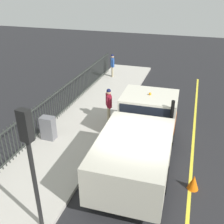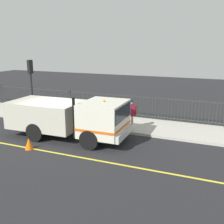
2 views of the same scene
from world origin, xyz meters
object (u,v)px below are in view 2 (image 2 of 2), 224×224
(traffic_light_near, at_px, (31,77))
(utility_cabinet, at_px, (106,109))
(traffic_cone, at_px, (29,144))
(work_truck, at_px, (73,116))
(worker_standing, at_px, (131,111))

(traffic_light_near, bearing_deg, utility_cabinet, 124.61)
(traffic_light_near, relative_size, traffic_cone, 6.71)
(work_truck, xyz_separation_m, traffic_light_near, (2.04, 4.26, 1.59))
(work_truck, height_order, traffic_light_near, traffic_light_near)
(traffic_light_near, height_order, traffic_cone, traffic_light_near)
(traffic_light_near, xyz_separation_m, traffic_cone, (-4.18, -3.06, -2.55))
(worker_standing, bearing_deg, utility_cabinet, -69.39)
(worker_standing, relative_size, traffic_light_near, 0.46)
(work_truck, relative_size, utility_cabinet, 6.01)
(traffic_light_near, bearing_deg, work_truck, 71.78)
(utility_cabinet, xyz_separation_m, traffic_cone, (-6.36, 1.19, -0.41))
(worker_standing, height_order, traffic_cone, worker_standing)
(traffic_light_near, xyz_separation_m, utility_cabinet, (2.18, -4.25, -2.14))
(worker_standing, distance_m, utility_cabinet, 3.23)
(worker_standing, relative_size, traffic_cone, 3.10)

